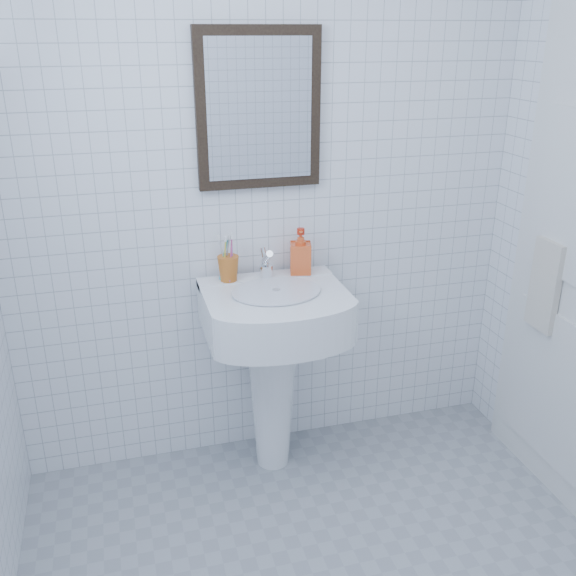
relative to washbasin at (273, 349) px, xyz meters
name	(u,v)px	position (x,y,z in m)	size (l,w,h in m)	color
wall_back	(268,183)	(0.04, 0.21, 0.66)	(2.20, 0.02, 2.50)	white
washbasin	(273,349)	(0.00, 0.00, 0.00)	(0.57, 0.42, 0.88)	white
faucet	(266,266)	(0.00, 0.10, 0.34)	(0.06, 0.12, 0.14)	silver
toothbrush_cup	(228,268)	(-0.16, 0.12, 0.34)	(0.09, 0.09, 0.11)	#BF601D
soap_dispenser	(301,251)	(0.16, 0.13, 0.38)	(0.09, 0.09, 0.19)	#E84316
wall_mirror	(259,109)	(0.00, 0.19, 0.96)	(0.50, 0.04, 0.62)	black
towel_ring	(556,243)	(1.10, -0.28, 0.46)	(0.18, 0.18, 0.01)	silver
hand_towel	(545,286)	(1.08, -0.28, 0.28)	(0.03, 0.16, 0.38)	beige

